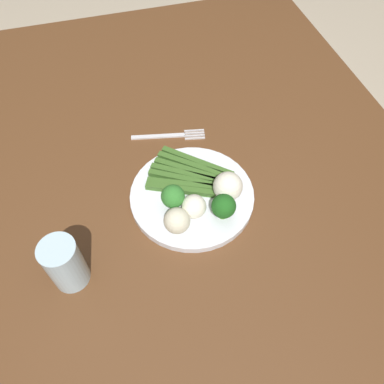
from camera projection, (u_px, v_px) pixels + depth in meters
name	position (u px, v px, depth m)	size (l,w,h in m)	color
ground_plane	(181.00, 306.00, 1.38)	(6.00, 6.00, 0.02)	#B7A88E
dining_table	(174.00, 207.00, 0.85)	(1.33, 1.07, 0.73)	brown
plate	(192.00, 196.00, 0.75)	(0.24, 0.24, 0.01)	white
asparagus_bundle	(190.00, 176.00, 0.76)	(0.16, 0.18, 0.01)	#3D6626
broccoli_back_right	(224.00, 206.00, 0.69)	(0.05, 0.05, 0.06)	#4C7F2B
broccoli_right	(173.00, 197.00, 0.70)	(0.04, 0.04, 0.05)	#609E3D
cauliflower_near_fork	(228.00, 186.00, 0.72)	(0.06, 0.06, 0.06)	white
cauliflower_near_center	(177.00, 221.00, 0.68)	(0.05, 0.05, 0.05)	beige
cauliflower_front	(194.00, 207.00, 0.70)	(0.05, 0.05, 0.05)	white
fork	(169.00, 136.00, 0.85)	(0.05, 0.17, 0.00)	silver
water_glass	(65.00, 264.00, 0.62)	(0.06, 0.06, 0.10)	silver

